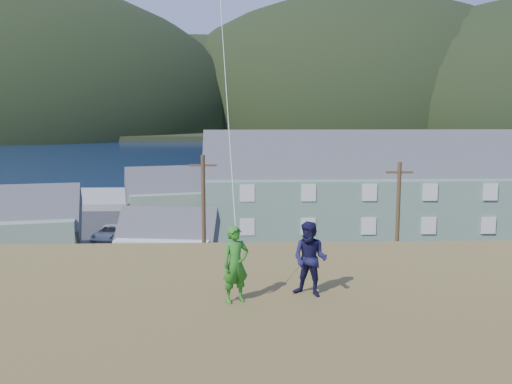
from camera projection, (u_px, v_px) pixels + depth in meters
ground at (194, 314)px, 32.69m from camera, size 900.00×900.00×0.00m
grass_strip at (191, 327)px, 30.70m from camera, size 110.00×8.00×0.10m
waterfront_lot at (209, 244)px, 49.49m from camera, size 72.00×36.00×0.12m
wharf at (170, 198)px, 71.98m from camera, size 26.00×14.00×0.90m
far_shore at (234, 126)px, 358.87m from camera, size 900.00×320.00×2.00m
far_hills at (298, 126)px, 309.80m from camera, size 760.00×265.00×143.00m
lodge at (390, 189)px, 51.34m from camera, size 33.66×9.63×11.82m
shed_palegreen_near at (17, 226)px, 44.36m from camera, size 10.52×7.66×6.96m
shed_white at (168, 243)px, 40.87m from camera, size 7.58×5.51×5.60m
shed_palegreen_far at (177, 196)px, 59.00m from camera, size 11.55×8.22×7.03m
utility_poles at (173, 233)px, 33.48m from camera, size 28.70×0.24×8.93m
parked_cars at (103, 228)px, 52.24m from camera, size 21.41×10.69×1.57m
kite_flyer_green at (236, 264)px, 13.30m from camera, size 0.79×0.68×1.81m
kite_flyer_navy at (310, 259)px, 13.75m from camera, size 1.10×1.02×1.82m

